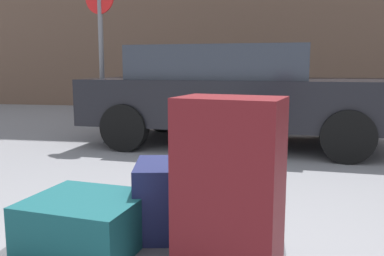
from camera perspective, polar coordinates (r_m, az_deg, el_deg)
name	(u,v)px	position (r m, az deg, el deg)	size (l,w,h in m)	color
luggage_cart	(149,256)	(1.98, -6.07, -17.40)	(1.24, 0.90, 0.34)	#4C4C51
duffel_bag_navy_rear_right	(194,198)	(1.99, 0.31, -9.77)	(0.56, 0.35, 0.35)	#191E47
suitcase_teal_center	(86,223)	(1.91, -14.66, -12.73)	(0.49, 0.43, 0.23)	#144C51
suitcase_maroon_stacked_top	(229,185)	(1.60, 5.26, -8.03)	(0.39, 0.27, 0.69)	maroon
parked_car	(234,93)	(5.96, 5.94, 4.98)	(4.43, 2.19, 1.42)	black
bollard_kerb_near	(374,107)	(9.37, 24.15, 2.76)	(0.24, 0.24, 0.60)	#72665B
no_parking_sign	(101,43)	(6.16, -12.65, 11.55)	(0.49, 0.16, 2.38)	slate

